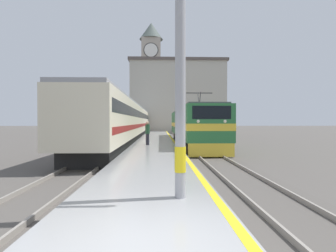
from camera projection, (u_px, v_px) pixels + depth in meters
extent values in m
plane|color=#514C47|center=(157.00, 138.00, 33.82)|extent=(200.00, 200.00, 0.00)
cube|color=#999999|center=(156.00, 140.00, 28.82)|extent=(3.62, 140.00, 0.41)
cube|color=yellow|center=(171.00, 138.00, 28.87)|extent=(0.20, 140.00, 0.00)
cube|color=#514C47|center=(187.00, 141.00, 28.94)|extent=(2.84, 140.00, 0.02)
cube|color=gray|center=(181.00, 141.00, 28.91)|extent=(0.07, 140.00, 0.14)
cube|color=gray|center=(194.00, 141.00, 28.96)|extent=(0.07, 140.00, 0.14)
cube|color=#514C47|center=(128.00, 141.00, 28.72)|extent=(2.83, 140.00, 0.02)
cube|color=gray|center=(121.00, 141.00, 28.69)|extent=(0.07, 140.00, 0.14)
cube|color=gray|center=(134.00, 141.00, 28.74)|extent=(0.07, 140.00, 0.14)
cube|color=black|center=(191.00, 140.00, 25.12)|extent=(2.46, 17.78, 0.90)
cube|color=#286B38|center=(191.00, 123.00, 25.09)|extent=(2.90, 19.33, 2.38)
cube|color=gold|center=(191.00, 125.00, 25.09)|extent=(2.92, 19.35, 0.44)
cube|color=gold|center=(211.00, 150.00, 15.61)|extent=(2.75, 0.30, 0.81)
cube|color=black|center=(212.00, 113.00, 15.48)|extent=(2.32, 0.12, 0.80)
sphere|color=white|center=(198.00, 121.00, 15.42)|extent=(0.20, 0.20, 0.20)
sphere|color=white|center=(225.00, 121.00, 15.48)|extent=(0.20, 0.20, 0.20)
cube|color=#4C4C51|center=(192.00, 110.00, 25.07)|extent=(2.61, 18.36, 0.12)
cylinder|color=#333333|center=(200.00, 99.00, 19.88)|extent=(0.06, 0.63, 1.03)
cylinder|color=#333333|center=(199.00, 100.00, 20.58)|extent=(0.06, 0.63, 1.03)
cube|color=#262626|center=(199.00, 93.00, 20.22)|extent=(2.03, 0.08, 0.06)
cube|color=black|center=(135.00, 134.00, 37.83)|extent=(2.46, 52.20, 0.90)
cube|color=beige|center=(135.00, 120.00, 37.80)|extent=(2.90, 54.38, 2.89)
cube|color=black|center=(135.00, 116.00, 37.79)|extent=(2.92, 53.29, 0.64)
cube|color=maroon|center=(135.00, 124.00, 37.81)|extent=(2.92, 53.29, 0.36)
cube|color=gray|center=(135.00, 110.00, 37.77)|extent=(2.67, 54.38, 0.20)
cylinder|color=#9E9EA3|center=(180.00, 23.00, 6.08)|extent=(0.25, 0.25, 8.14)
cylinder|color=yellow|center=(180.00, 159.00, 6.14)|extent=(0.27, 0.27, 0.60)
cylinder|color=#23232D|center=(148.00, 139.00, 19.98)|extent=(0.26, 0.26, 0.86)
cylinder|color=#234C33|center=(147.00, 129.00, 19.97)|extent=(0.34, 0.34, 0.71)
sphere|color=tan|center=(147.00, 123.00, 19.96)|extent=(0.23, 0.23, 0.23)
cube|color=#ADA393|center=(151.00, 85.00, 60.09)|extent=(4.24, 4.24, 20.98)
cylinder|color=black|center=(151.00, 50.00, 57.82)|extent=(3.27, 0.06, 3.27)
cylinder|color=white|center=(151.00, 50.00, 57.79)|extent=(2.97, 0.10, 2.97)
cone|color=#47514C|center=(151.00, 31.00, 59.88)|extent=(5.30, 5.30, 3.82)
cube|color=#B7B2A3|center=(177.00, 99.00, 52.42)|extent=(18.05, 8.34, 13.55)
cube|color=#564C47|center=(177.00, 64.00, 52.31)|extent=(18.65, 8.94, 0.50)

